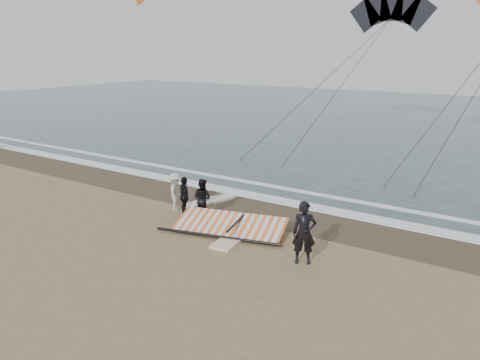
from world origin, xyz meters
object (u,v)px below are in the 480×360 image
at_px(man_main, 304,233).
at_px(board_cream, 210,201).
at_px(sail_rig, 231,225).
at_px(board_white, 237,236).

xyz_separation_m(man_main, board_cream, (-5.82, 3.07, -0.91)).
distance_m(board_cream, sail_rig, 3.33).
height_order(board_white, board_cream, board_white).
relative_size(man_main, sail_rig, 0.44).
height_order(man_main, board_white, man_main).
distance_m(board_white, sail_rig, 0.66).
bearing_deg(board_white, board_cream, 134.11).
bearing_deg(sail_rig, man_main, -15.60).
xyz_separation_m(man_main, board_white, (-2.76, 0.54, -0.91)).
bearing_deg(sail_rig, board_cream, 139.75).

